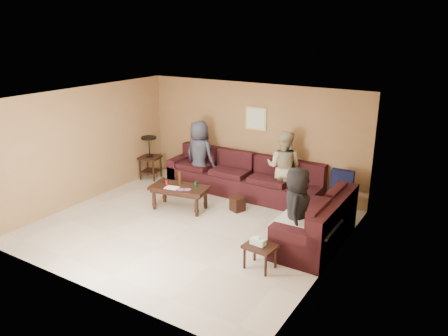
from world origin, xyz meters
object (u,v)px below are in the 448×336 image
Objects in this scene: sectional_sofa at (263,194)px; end_table_left at (150,157)px; person_right at (296,209)px; coffee_table at (179,190)px; person_left at (199,155)px; side_table_right at (260,248)px; person_middle at (284,167)px; waste_bin at (237,204)px.

end_table_left is at bearing 175.86° from sectional_sofa.
person_right is at bearing -45.51° from sectional_sofa.
coffee_table is at bearing -148.34° from sectional_sofa.
sectional_sofa is at bearing 174.47° from person_left.
side_table_right is at bearing -64.61° from sectional_sofa.
end_table_left reaches higher than side_table_right.
person_left reaches higher than sectional_sofa.
person_middle reaches higher than person_right.
coffee_table is at bearing -153.16° from waste_bin.
person_right is at bearing -18.43° from end_table_left.
waste_bin is 2.00m from person_right.
person_middle is (-0.84, 2.73, 0.45)m from side_table_right.
side_table_right is 0.99m from person_right.
end_table_left is 1.96× the size of side_table_right.
person_middle reaches higher than end_table_left.
sectional_sofa is 4.29× the size of end_table_left.
side_table_right is 1.83× the size of waste_bin.
end_table_left is at bearing 11.96° from person_left.
person_middle is (0.19, 0.56, 0.48)m from sectional_sofa.
sectional_sofa reaches higher than waste_bin.
person_middle is 2.13m from person_right.
end_table_left is 4.83m from person_right.
sectional_sofa is 8.41× the size of side_table_right.
person_right is (0.23, 0.88, 0.39)m from side_table_right.
coffee_table is 2.81m from person_right.
person_left is (-1.90, 0.39, 0.48)m from sectional_sofa.
person_left is (-2.92, 2.55, 0.45)m from side_table_right.
person_middle is (3.51, 0.32, 0.24)m from end_table_left.
side_table_right is 2.89m from person_middle.
person_left is 3.58m from person_right.
waste_bin is at bearing 128.78° from side_table_right.
end_table_left is 4.97m from side_table_right.
person_middle is (1.70, 1.49, 0.38)m from coffee_table.
person_left is (-0.39, 1.32, 0.38)m from coffee_table.
sectional_sofa reaches higher than coffee_table.
person_middle is (0.60, 0.94, 0.66)m from waste_bin.
waste_bin is 1.79m from person_left.
waste_bin is (1.09, 0.55, -0.28)m from coffee_table.
person_left reaches higher than side_table_right.
person_right is (4.58, -1.53, 0.18)m from end_table_left.
coffee_table is 2.34× the size of side_table_right.
waste_bin is 0.19× the size of person_middle.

